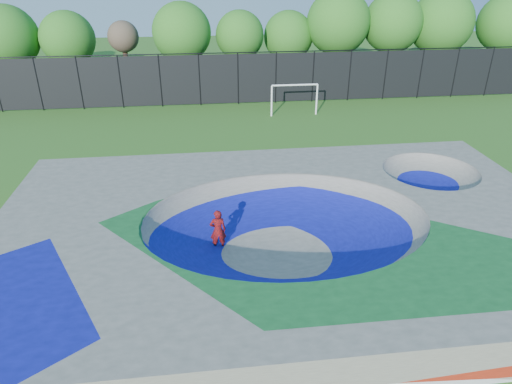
% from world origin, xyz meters
% --- Properties ---
extents(ground, '(120.00, 120.00, 0.00)m').
position_xyz_m(ground, '(0.00, 0.00, 0.00)').
color(ground, '#2B5B19').
rests_on(ground, ground).
extents(skate_deck, '(22.00, 14.00, 1.50)m').
position_xyz_m(skate_deck, '(0.00, 0.00, 0.75)').
color(skate_deck, gray).
rests_on(skate_deck, ground).
extents(skater, '(0.66, 0.46, 1.75)m').
position_xyz_m(skater, '(-2.58, 0.35, 0.87)').
color(skater, '#B40E0F').
rests_on(skater, ground).
extents(skateboard, '(0.79, 0.25, 0.05)m').
position_xyz_m(skateboard, '(-2.58, 0.35, 0.03)').
color(skateboard, black).
rests_on(skateboard, ground).
extents(soccer_goal, '(3.48, 0.12, 2.30)m').
position_xyz_m(soccer_goal, '(3.82, 17.50, 1.60)').
color(soccer_goal, white).
rests_on(soccer_goal, ground).
extents(fence, '(48.09, 0.09, 4.04)m').
position_xyz_m(fence, '(0.00, 21.00, 2.10)').
color(fence, black).
rests_on(fence, ground).
extents(treeline, '(53.67, 7.09, 8.32)m').
position_xyz_m(treeline, '(1.38, 25.93, 5.13)').
color(treeline, '#422D21').
rests_on(treeline, ground).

